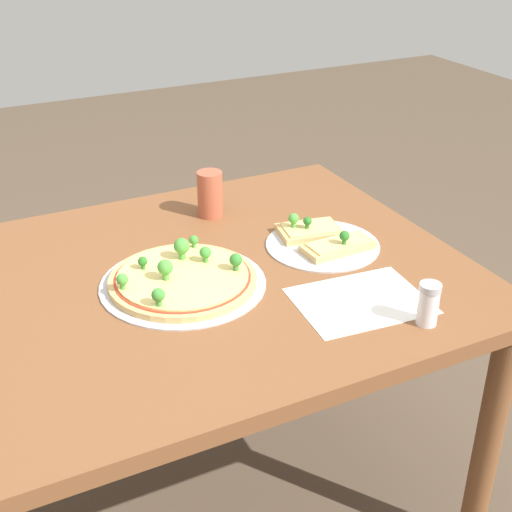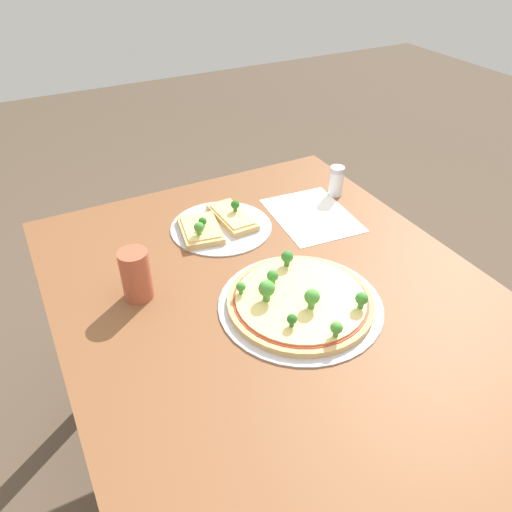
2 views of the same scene
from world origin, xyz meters
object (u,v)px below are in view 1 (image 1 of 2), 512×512
object	(u,v)px
dining_table	(173,313)
pizza_tray_slice	(322,239)
condiment_shaker	(428,304)
drinking_cup	(210,194)
pizza_tray_whole	(183,279)

from	to	relation	value
dining_table	pizza_tray_slice	size ratio (longest dim) A/B	4.83
condiment_shaker	drinking_cup	bearing A→B (deg)	-74.54
drinking_cup	pizza_tray_slice	bearing A→B (deg)	123.14
dining_table	pizza_tray_whole	distance (m)	0.10
pizza_tray_whole	pizza_tray_slice	size ratio (longest dim) A/B	1.32
dining_table	condiment_shaker	distance (m)	0.55
pizza_tray_whole	drinking_cup	xyz separation A→B (m)	(-0.19, -0.30, 0.05)
pizza_tray_slice	drinking_cup	bearing A→B (deg)	-56.86
pizza_tray_slice	drinking_cup	xyz separation A→B (m)	(0.17, -0.26, 0.05)
pizza_tray_slice	condiment_shaker	distance (m)	0.38
dining_table	pizza_tray_whole	size ratio (longest dim) A/B	3.65
dining_table	drinking_cup	xyz separation A→B (m)	(-0.21, -0.27, 0.14)
pizza_tray_slice	dining_table	bearing A→B (deg)	1.53
dining_table	condiment_shaker	xyz separation A→B (m)	(-0.39, 0.37, 0.13)
drinking_cup	dining_table	bearing A→B (deg)	52.51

